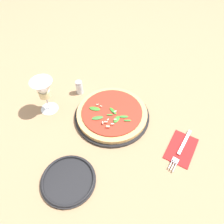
{
  "coord_description": "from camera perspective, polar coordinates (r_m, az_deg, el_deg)",
  "views": [
    {
      "loc": [
        0.41,
        0.45,
        0.73
      ],
      "look_at": [
        -0.01,
        0.02,
        0.03
      ],
      "focal_mm": 35.0,
      "sensor_mm": 36.0,
      "label": 1
    }
  ],
  "objects": [
    {
      "name": "fork",
      "position": [
        0.88,
        17.56,
        -9.21
      ],
      "size": [
        0.2,
        0.06,
        0.0
      ],
      "rotation": [
        0.0,
        0.0,
        0.23
      ],
      "color": "silver",
      "rests_on": "ground_plane"
    },
    {
      "name": "shaker_pepper",
      "position": [
        1.03,
        -8.58,
        6.34
      ],
      "size": [
        0.03,
        0.03,
        0.07
      ],
      "color": "silver",
      "rests_on": "ground_plane"
    },
    {
      "name": "wine_glass",
      "position": [
        0.93,
        -17.43,
        5.43
      ],
      "size": [
        0.09,
        0.09,
        0.16
      ],
      "color": "white",
      "rests_on": "ground_plane"
    },
    {
      "name": "side_plate_white",
      "position": [
        0.8,
        -11.35,
        -17.06
      ],
      "size": [
        0.19,
        0.19,
        0.02
      ],
      "color": "black",
      "rests_on": "ground_plane"
    },
    {
      "name": "ground_plane",
      "position": [
        0.95,
        -1.31,
        -0.59
      ],
      "size": [
        6.0,
        6.0,
        0.0
      ],
      "primitive_type": "plane",
      "color": "#9E7A56"
    },
    {
      "name": "pizza_arugula_main",
      "position": [
        0.93,
        -0.01,
        -0.53
      ],
      "size": [
        0.32,
        0.32,
        0.05
      ],
      "color": "black",
      "rests_on": "ground_plane"
    },
    {
      "name": "napkin",
      "position": [
        0.89,
        17.67,
        -9.01
      ],
      "size": [
        0.17,
        0.13,
        0.01
      ],
      "rotation": [
        0.0,
        0.0,
        0.28
      ],
      "color": "#B21E1E",
      "rests_on": "ground_plane"
    }
  ]
}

